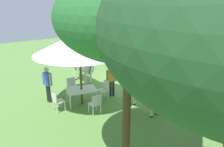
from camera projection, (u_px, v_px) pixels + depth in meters
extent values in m
plane|color=#5A893E|center=(125.00, 86.00, 12.41)|extent=(36.00, 36.00, 0.00)
cylinder|color=#513C1E|center=(81.00, 80.00, 9.85)|extent=(0.10, 0.10, 2.42)
cone|color=silver|center=(79.00, 43.00, 9.31)|extent=(3.97, 3.97, 0.95)
cube|color=silver|center=(81.00, 90.00, 10.01)|extent=(1.54, 1.26, 0.04)
cylinder|color=silver|center=(97.00, 99.00, 9.96)|extent=(0.06, 0.06, 0.70)
cylinder|color=silver|center=(70.00, 103.00, 9.56)|extent=(0.06, 0.06, 0.70)
cylinder|color=silver|center=(92.00, 92.00, 10.69)|extent=(0.06, 0.06, 0.70)
cylinder|color=silver|center=(67.00, 95.00, 10.29)|extent=(0.06, 0.06, 0.70)
cube|color=white|center=(59.00, 101.00, 9.47)|extent=(0.42, 0.44, 0.04)
cube|color=white|center=(54.00, 98.00, 9.30)|extent=(0.04, 0.44, 0.45)
cylinder|color=white|center=(61.00, 103.00, 9.79)|extent=(0.04, 0.04, 0.45)
cylinder|color=white|center=(65.00, 106.00, 9.50)|extent=(0.04, 0.04, 0.45)
cylinder|color=white|center=(54.00, 105.00, 9.59)|extent=(0.04, 0.04, 0.45)
cylinder|color=white|center=(57.00, 109.00, 9.30)|extent=(0.04, 0.04, 0.45)
cube|color=silver|center=(95.00, 104.00, 9.24)|extent=(0.44, 0.42, 0.04)
cube|color=silver|center=(97.00, 101.00, 9.02)|extent=(0.44, 0.04, 0.45)
cylinder|color=silver|center=(89.00, 108.00, 9.34)|extent=(0.04, 0.04, 0.45)
cylinder|color=silver|center=(96.00, 106.00, 9.56)|extent=(0.04, 0.04, 0.45)
cylinder|color=silver|center=(93.00, 111.00, 9.07)|extent=(0.04, 0.04, 0.45)
cylinder|color=silver|center=(101.00, 109.00, 9.28)|extent=(0.04, 0.04, 0.45)
cube|color=silver|center=(103.00, 90.00, 10.63)|extent=(0.46, 0.48, 0.04)
cube|color=silver|center=(106.00, 85.00, 10.65)|extent=(0.08, 0.44, 0.45)
cylinder|color=silver|center=(102.00, 97.00, 10.46)|extent=(0.04, 0.04, 0.45)
cylinder|color=silver|center=(98.00, 94.00, 10.77)|extent=(0.04, 0.04, 0.45)
cylinder|color=silver|center=(108.00, 95.00, 10.63)|extent=(0.04, 0.04, 0.45)
cylinder|color=silver|center=(104.00, 92.00, 10.94)|extent=(0.04, 0.04, 0.45)
cube|color=silver|center=(73.00, 87.00, 11.00)|extent=(0.47, 0.45, 0.04)
cube|color=silver|center=(71.00, 82.00, 11.08)|extent=(0.44, 0.07, 0.45)
cylinder|color=silver|center=(78.00, 92.00, 11.02)|extent=(0.04, 0.04, 0.45)
cylinder|color=silver|center=(71.00, 93.00, 10.83)|extent=(0.04, 0.04, 0.45)
cylinder|color=silver|center=(75.00, 89.00, 11.31)|extent=(0.04, 0.04, 0.45)
cylinder|color=silver|center=(68.00, 91.00, 11.12)|extent=(0.04, 0.04, 0.45)
cylinder|color=black|center=(48.00, 93.00, 10.37)|extent=(0.13, 0.13, 0.86)
cylinder|color=black|center=(49.00, 94.00, 10.27)|extent=(0.13, 0.13, 0.86)
cube|color=blue|center=(47.00, 79.00, 10.08)|extent=(0.30, 0.50, 0.61)
cylinder|color=beige|center=(44.00, 77.00, 10.25)|extent=(0.09, 0.09, 0.57)
cylinder|color=beige|center=(50.00, 80.00, 9.91)|extent=(0.09, 0.09, 0.57)
sphere|color=beige|center=(46.00, 70.00, 9.94)|extent=(0.23, 0.23, 0.23)
cylinder|color=black|center=(111.00, 88.00, 10.99)|extent=(0.12, 0.12, 0.80)
cylinder|color=black|center=(113.00, 88.00, 11.01)|extent=(0.12, 0.12, 0.80)
cube|color=gold|center=(112.00, 76.00, 10.78)|extent=(0.48, 0.37, 0.56)
cylinder|color=#A6664F|center=(107.00, 75.00, 10.74)|extent=(0.08, 0.08, 0.53)
cylinder|color=#A6664F|center=(117.00, 75.00, 10.81)|extent=(0.08, 0.08, 0.53)
sphere|color=#A6664F|center=(112.00, 68.00, 10.65)|extent=(0.22, 0.22, 0.22)
cylinder|color=black|center=(124.00, 60.00, 16.09)|extent=(0.12, 0.12, 0.85)
cylinder|color=black|center=(122.00, 60.00, 16.15)|extent=(0.12, 0.12, 0.85)
cube|color=#324EB4|center=(123.00, 50.00, 15.89)|extent=(0.41, 0.51, 0.61)
cylinder|color=tan|center=(126.00, 50.00, 15.78)|extent=(0.09, 0.09, 0.57)
cylinder|color=tan|center=(120.00, 50.00, 15.99)|extent=(0.09, 0.09, 0.57)
sphere|color=tan|center=(123.00, 44.00, 15.75)|extent=(0.23, 0.23, 0.23)
cube|color=#2D71B2|center=(147.00, 68.00, 14.78)|extent=(0.71, 0.72, 0.03)
cube|color=silver|center=(151.00, 66.00, 14.58)|extent=(0.71, 0.72, 0.31)
cube|color=silver|center=(147.00, 71.00, 14.57)|extent=(0.30, 0.56, 0.22)
cube|color=silver|center=(149.00, 69.00, 15.01)|extent=(0.30, 0.56, 0.22)
cylinder|color=silver|center=(169.00, 73.00, 11.43)|extent=(1.27, 1.73, 0.70)
cylinder|color=black|center=(166.00, 71.00, 11.72)|extent=(0.68, 0.36, 0.71)
cylinder|color=black|center=(171.00, 75.00, 11.16)|extent=(0.68, 0.36, 0.71)
cylinder|color=silver|center=(176.00, 75.00, 10.64)|extent=(0.51, 0.63, 0.52)
cube|color=silver|center=(180.00, 74.00, 10.33)|extent=(0.32, 0.44, 0.20)
cube|color=black|center=(181.00, 75.00, 10.17)|extent=(0.16, 0.16, 0.12)
cube|color=black|center=(177.00, 71.00, 10.57)|extent=(0.18, 0.35, 0.28)
cylinder|color=silver|center=(177.00, 88.00, 11.11)|extent=(0.11, 0.11, 0.72)
cylinder|color=black|center=(176.00, 94.00, 11.21)|extent=(0.13, 0.13, 0.06)
cylinder|color=silver|center=(170.00, 89.00, 11.03)|extent=(0.11, 0.11, 0.72)
cylinder|color=black|center=(169.00, 95.00, 11.14)|extent=(0.13, 0.13, 0.06)
cylinder|color=silver|center=(166.00, 80.00, 12.22)|extent=(0.11, 0.11, 0.72)
cylinder|color=black|center=(166.00, 86.00, 12.33)|extent=(0.13, 0.13, 0.06)
cylinder|color=silver|center=(160.00, 81.00, 12.15)|extent=(0.11, 0.11, 0.72)
cylinder|color=black|center=(159.00, 86.00, 12.25)|extent=(0.13, 0.13, 0.06)
cylinder|color=black|center=(162.00, 70.00, 12.24)|extent=(0.14, 0.24, 0.53)
cylinder|color=silver|center=(83.00, 66.00, 12.67)|extent=(0.72, 1.52, 0.67)
cylinder|color=black|center=(85.00, 67.00, 12.44)|extent=(0.69, 0.10, 0.69)
cylinder|color=black|center=(80.00, 65.00, 12.87)|extent=(0.69, 0.10, 0.69)
cylinder|color=silver|center=(76.00, 60.00, 13.17)|extent=(0.32, 0.55, 0.51)
cube|color=silver|center=(74.00, 57.00, 13.33)|extent=(0.19, 0.41, 0.20)
cube|color=black|center=(72.00, 56.00, 13.48)|extent=(0.12, 0.12, 0.12)
cube|color=black|center=(76.00, 57.00, 13.11)|extent=(0.05, 0.37, 0.28)
cylinder|color=silver|center=(76.00, 74.00, 13.19)|extent=(0.11, 0.11, 0.75)
cylinder|color=black|center=(76.00, 79.00, 13.30)|extent=(0.13, 0.13, 0.06)
cylinder|color=silver|center=(81.00, 73.00, 13.40)|extent=(0.11, 0.11, 0.75)
cylinder|color=black|center=(81.00, 78.00, 13.51)|extent=(0.13, 0.13, 0.06)
cylinder|color=silver|center=(85.00, 79.00, 12.33)|extent=(0.11, 0.11, 0.75)
cylinder|color=black|center=(85.00, 85.00, 12.44)|extent=(0.13, 0.13, 0.06)
cylinder|color=silver|center=(91.00, 78.00, 12.54)|extent=(0.11, 0.11, 0.75)
cylinder|color=black|center=(91.00, 83.00, 12.65)|extent=(0.13, 0.13, 0.06)
cylinder|color=black|center=(90.00, 71.00, 12.10)|extent=(0.06, 0.24, 0.53)
cylinder|color=silver|center=(143.00, 90.00, 9.32)|extent=(0.83, 1.72, 0.62)
cylinder|color=black|center=(137.00, 88.00, 9.54)|extent=(0.64, 0.16, 0.64)
cylinder|color=black|center=(149.00, 92.00, 9.11)|extent=(0.64, 0.16, 0.64)
cylinder|color=silver|center=(160.00, 92.00, 8.69)|extent=(0.35, 0.56, 0.49)
cube|color=silver|center=(166.00, 90.00, 8.45)|extent=(0.23, 0.42, 0.20)
cube|color=black|center=(170.00, 92.00, 8.33)|extent=(0.13, 0.13, 0.12)
cube|color=black|center=(160.00, 87.00, 8.63)|extent=(0.09, 0.37, 0.28)
cylinder|color=silver|center=(157.00, 106.00, 9.19)|extent=(0.11, 0.11, 0.74)
cylinder|color=black|center=(156.00, 114.00, 9.30)|extent=(0.13, 0.13, 0.06)
cylinder|color=silver|center=(152.00, 109.00, 8.97)|extent=(0.11, 0.11, 0.74)
cylinder|color=black|center=(151.00, 116.00, 9.07)|extent=(0.13, 0.13, 0.06)
cylinder|color=silver|center=(134.00, 97.00, 10.05)|extent=(0.11, 0.11, 0.74)
cylinder|color=black|center=(134.00, 104.00, 10.16)|extent=(0.13, 0.13, 0.06)
cylinder|color=silver|center=(129.00, 99.00, 9.83)|extent=(0.11, 0.11, 0.74)
cylinder|color=black|center=(129.00, 106.00, 9.94)|extent=(0.13, 0.13, 0.06)
cylinder|color=black|center=(128.00, 87.00, 9.95)|extent=(0.08, 0.24, 0.53)
cylinder|color=#4A361D|center=(127.00, 113.00, 6.11)|extent=(0.24, 0.24, 3.23)
ellipsoid|color=#27692F|center=(129.00, 18.00, 5.27)|extent=(3.64, 3.64, 2.19)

